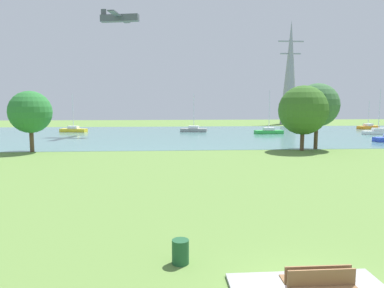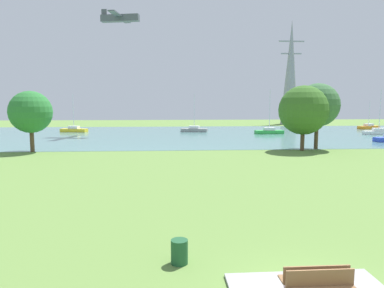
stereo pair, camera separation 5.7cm
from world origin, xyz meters
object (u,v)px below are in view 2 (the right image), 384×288
object	(u,v)px
litter_bin	(179,252)
tree_east_near	(317,105)
bench_facing_water	(314,282)
tree_west_far	(303,110)
sailboat_green	(269,131)
sailboat_white	(379,132)
sailboat_yellow	(74,130)
sailboat_orange	(369,127)
tree_east_far	(31,112)
light_aircraft	(120,18)
sailboat_gray	(194,129)
electricity_pylon	(291,73)

from	to	relation	value
litter_bin	tree_east_near	distance (m)	32.64
bench_facing_water	tree_west_far	xyz separation A→B (m)	(11.02, 28.97, 3.99)
sailboat_green	sailboat_white	bearing A→B (deg)	-8.96
sailboat_green	sailboat_yellow	distance (m)	34.95
tree_west_far	sailboat_orange	bearing A→B (deg)	49.95
sailboat_yellow	tree_west_far	size ratio (longest dim) A/B	0.96
litter_bin	tree_east_far	world-z (taller)	tree_east_far
light_aircraft	sailboat_gray	bearing A→B (deg)	14.62
tree_east_far	tree_west_far	bearing A→B (deg)	-1.77
sailboat_white	electricity_pylon	bearing A→B (deg)	97.90
tree_east_far	tree_west_far	world-z (taller)	tree_west_far
tree_east_far	sailboat_yellow	bearing A→B (deg)	95.34
sailboat_gray	electricity_pylon	bearing A→B (deg)	42.04
litter_bin	tree_west_far	bearing A→B (deg)	61.39
tree_east_far	sailboat_green	bearing A→B (deg)	32.07
sailboat_gray	sailboat_yellow	xyz separation A→B (m)	(-21.89, 1.18, -0.00)
sailboat_yellow	tree_west_far	world-z (taller)	tree_west_far
bench_facing_water	light_aircraft	world-z (taller)	light_aircraft
tree_east_near	light_aircraft	distance (m)	35.77
sailboat_yellow	light_aircraft	size ratio (longest dim) A/B	0.81
sailboat_yellow	electricity_pylon	distance (m)	54.21
sailboat_white	tree_east_near	world-z (taller)	sailboat_white
litter_bin	sailboat_gray	xyz separation A→B (m)	(4.43, 52.60, 0.06)
tree_east_near	sailboat_white	bearing A→B (deg)	43.22
light_aircraft	tree_east_near	bearing A→B (deg)	-41.11
tree_west_far	light_aircraft	xyz separation A→B (m)	(-22.71, 22.65, 14.76)
sailboat_white	tree_east_near	bearing A→B (deg)	-136.78
tree_east_near	electricity_pylon	bearing A→B (deg)	74.02
bench_facing_water	tree_east_near	bearing A→B (deg)	66.53
litter_bin	sailboat_green	size ratio (longest dim) A/B	0.11
bench_facing_water	tree_east_far	distance (m)	35.38
litter_bin	light_aircraft	xyz separation A→B (m)	(-8.16, 49.32, 18.82)
sailboat_green	tree_west_far	distance (m)	21.44
sailboat_white	sailboat_orange	size ratio (longest dim) A/B	1.32
litter_bin	electricity_pylon	distance (m)	82.82
sailboat_green	sailboat_orange	world-z (taller)	sailboat_green
tree_east_far	tree_east_near	world-z (taller)	tree_east_near
sailboat_yellow	tree_east_far	world-z (taller)	sailboat_yellow
tree_east_near	sailboat_gray	bearing A→B (deg)	116.03
sailboat_gray	sailboat_yellow	size ratio (longest dim) A/B	1.01
sailboat_white	tree_west_far	world-z (taller)	sailboat_white
sailboat_gray	electricity_pylon	world-z (taller)	electricity_pylon
tree_east_near	sailboat_green	bearing A→B (deg)	88.94
sailboat_green	tree_west_far	xyz separation A→B (m)	(-2.39, -20.93, 3.99)
sailboat_yellow	tree_west_far	xyz separation A→B (m)	(32.01, -27.11, 4.00)
litter_bin	light_aircraft	bearing A→B (deg)	99.40
bench_facing_water	light_aircraft	size ratio (longest dim) A/B	0.21
sailboat_white	tree_east_far	xyz separation A→B (m)	(-49.74, -17.21, 3.81)
litter_bin	tree_west_far	xyz separation A→B (m)	(14.55, 26.67, 4.06)
sailboat_white	bench_facing_water	bearing A→B (deg)	-123.52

